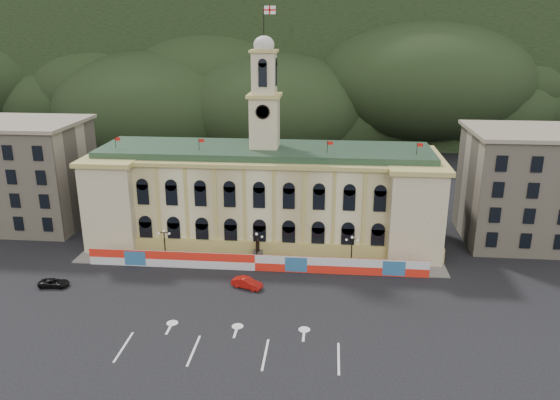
# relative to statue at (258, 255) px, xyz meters

# --- Properties ---
(ground) EXTENTS (260.00, 260.00, 0.00)m
(ground) POSITION_rel_statue_xyz_m (0.00, -18.00, -1.19)
(ground) COLOR black
(ground) RESTS_ON ground
(lane_markings) EXTENTS (26.00, 10.00, 0.02)m
(lane_markings) POSITION_rel_statue_xyz_m (0.00, -23.00, -1.18)
(lane_markings) COLOR white
(lane_markings) RESTS_ON ground
(hill_ridge) EXTENTS (230.00, 80.00, 64.00)m
(hill_ridge) POSITION_rel_statue_xyz_m (0.03, 103.99, 18.30)
(hill_ridge) COLOR black
(hill_ridge) RESTS_ON ground
(city_hall) EXTENTS (56.20, 17.60, 37.10)m
(city_hall) POSITION_rel_statue_xyz_m (0.00, 9.63, 6.66)
(city_hall) COLOR beige
(city_hall) RESTS_ON ground
(side_building_left) EXTENTS (21.00, 17.00, 18.60)m
(side_building_left) POSITION_rel_statue_xyz_m (-43.00, 12.93, 8.14)
(side_building_left) COLOR tan
(side_building_left) RESTS_ON ground
(side_building_right) EXTENTS (21.00, 17.00, 18.60)m
(side_building_right) POSITION_rel_statue_xyz_m (43.00, 12.93, 8.14)
(side_building_right) COLOR tan
(side_building_right) RESTS_ON ground
(hoarding_fence) EXTENTS (50.00, 0.44, 2.50)m
(hoarding_fence) POSITION_rel_statue_xyz_m (0.06, -2.93, 0.06)
(hoarding_fence) COLOR red
(hoarding_fence) RESTS_ON ground
(pavement) EXTENTS (56.00, 5.50, 0.16)m
(pavement) POSITION_rel_statue_xyz_m (0.00, -0.25, -1.11)
(pavement) COLOR slate
(pavement) RESTS_ON ground
(statue) EXTENTS (1.40, 1.40, 3.72)m
(statue) POSITION_rel_statue_xyz_m (0.00, 0.00, 0.00)
(statue) COLOR #595651
(statue) RESTS_ON ground
(lamp_left) EXTENTS (1.96, 0.44, 5.15)m
(lamp_left) POSITION_rel_statue_xyz_m (-14.00, -1.00, 1.89)
(lamp_left) COLOR black
(lamp_left) RESTS_ON ground
(lamp_center) EXTENTS (1.96, 0.44, 5.15)m
(lamp_center) POSITION_rel_statue_xyz_m (0.00, -1.00, 1.89)
(lamp_center) COLOR black
(lamp_center) RESTS_ON ground
(lamp_right) EXTENTS (1.96, 0.44, 5.15)m
(lamp_right) POSITION_rel_statue_xyz_m (14.00, -1.00, 1.89)
(lamp_right) COLOR black
(lamp_right) RESTS_ON ground
(red_sedan) EXTENTS (4.28, 5.27, 1.42)m
(red_sedan) POSITION_rel_statue_xyz_m (-0.36, -8.50, -0.48)
(red_sedan) COLOR #A8110C
(red_sedan) RESTS_ON ground
(black_suv) EXTENTS (2.46, 4.34, 1.13)m
(black_suv) POSITION_rel_statue_xyz_m (-26.85, -10.67, -0.62)
(black_suv) COLOR black
(black_suv) RESTS_ON ground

